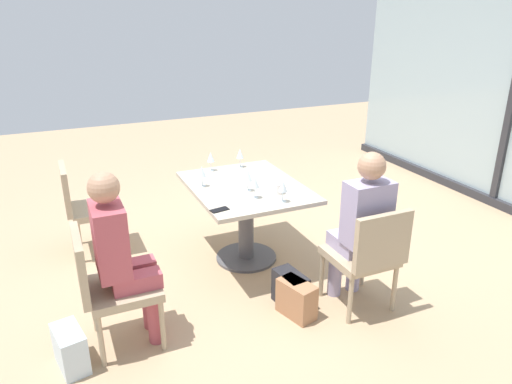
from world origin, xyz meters
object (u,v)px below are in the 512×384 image
at_px(wine_glass_4, 248,176).
at_px(handbag_2, 290,290).
at_px(wine_glass_1, 255,183).
at_px(chair_far_right, 368,253).
at_px(coffee_cup, 278,189).
at_px(dining_table_main, 246,204).
at_px(handbag_1, 70,349).
at_px(handbag_0, 297,299).
at_px(person_far_right, 361,222).
at_px(person_front_right, 121,252).
at_px(wine_glass_0, 202,172).
at_px(chair_front_right, 108,282).
at_px(wine_glass_2, 283,186).
at_px(wine_glass_5, 240,154).
at_px(chair_front_left, 85,203).
at_px(cell_phone_on_table, 220,210).
at_px(wine_glass_3, 211,157).

xyz_separation_m(wine_glass_4, handbag_2, (0.70, 0.06, -0.72)).
distance_m(wine_glass_1, wine_glass_4, 0.18).
bearing_deg(chair_far_right, coffee_cup, -157.03).
distance_m(dining_table_main, handbag_2, 0.93).
bearing_deg(handbag_1, dining_table_main, 106.98).
relative_size(chair_far_right, handbag_0, 2.90).
distance_m(chair_far_right, coffee_cup, 0.93).
relative_size(chair_far_right, person_far_right, 0.69).
bearing_deg(dining_table_main, coffee_cup, 30.15).
bearing_deg(person_front_right, wine_glass_1, 110.78).
bearing_deg(wine_glass_0, chair_front_right, -47.50).
xyz_separation_m(wine_glass_2, handbag_1, (0.40, -1.72, -0.72)).
bearing_deg(chair_far_right, wine_glass_5, -167.08).
distance_m(chair_far_right, handbag_0, 0.64).
bearing_deg(handbag_1, coffee_cup, 96.34).
distance_m(wine_glass_4, handbag_0, 1.11).
relative_size(chair_front_left, coffee_cup, 9.67).
height_order(wine_glass_4, handbag_0, wine_glass_4).
relative_size(wine_glass_4, cell_phone_on_table, 1.28).
bearing_deg(wine_glass_5, wine_glass_4, -16.20).
xyz_separation_m(person_far_right, wine_glass_5, (-1.50, -0.37, 0.16)).
relative_size(wine_glass_3, coffee_cup, 2.06).
bearing_deg(handbag_2, handbag_0, -15.35).
bearing_deg(chair_front_left, person_front_right, 4.21).
relative_size(person_front_right, wine_glass_0, 6.81).
bearing_deg(person_far_right, wine_glass_0, -142.28).
xyz_separation_m(coffee_cup, handbag_0, (0.67, -0.16, -0.64)).
bearing_deg(person_far_right, wine_glass_4, -147.83).
height_order(wine_glass_2, handbag_1, wine_glass_2).
bearing_deg(chair_far_right, person_far_right, -180.00).
distance_m(chair_front_left, coffee_cup, 1.83).
xyz_separation_m(dining_table_main, handbag_0, (0.96, 0.01, -0.41)).
bearing_deg(dining_table_main, chair_far_right, 24.98).
bearing_deg(wine_glass_2, wine_glass_1, -133.88).
distance_m(wine_glass_5, coffee_cup, 0.80).
relative_size(wine_glass_4, handbag_2, 0.62).
xyz_separation_m(wine_glass_0, wine_glass_1, (0.43, 0.31, 0.00)).
bearing_deg(handbag_1, handbag_2, 79.77).
bearing_deg(wine_glass_4, chair_front_right, -64.27).
xyz_separation_m(wine_glass_0, handbag_2, (0.96, 0.38, -0.72)).
relative_size(chair_far_right, handbag_2, 2.90).
bearing_deg(dining_table_main, cell_phone_on_table, -42.95).
height_order(person_front_right, cell_phone_on_table, person_front_right).
height_order(coffee_cup, handbag_1, coffee_cup).
xyz_separation_m(person_far_right, person_front_right, (-0.26, -1.72, 0.00)).
relative_size(cell_phone_on_table, handbag_1, 0.48).
bearing_deg(wine_glass_0, wine_glass_2, 38.95).
bearing_deg(wine_glass_2, coffee_cup, 165.32).
bearing_deg(wine_glass_4, handbag_2, 4.72).
height_order(cell_phone_on_table, handbag_0, cell_phone_on_table).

